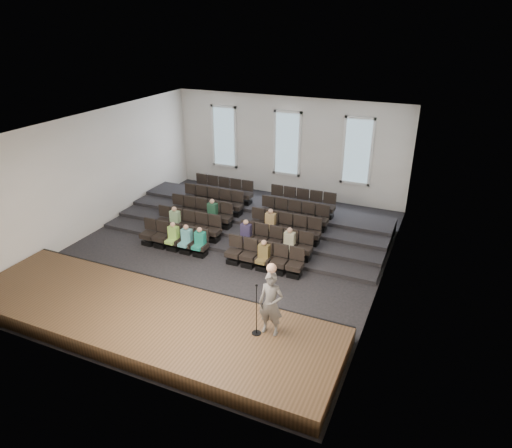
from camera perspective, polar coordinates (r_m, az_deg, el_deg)
The scene contains 14 objects.
ground at distance 18.01m, azimuth -3.99°, elevation -3.55°, with size 14.00×14.00×0.00m, color black.
ceiling at distance 16.26m, azimuth -4.51°, elevation 12.21°, with size 12.00×14.00×0.02m, color white.
wall_back at distance 23.11m, azimuth 3.96°, elevation 9.55°, with size 12.00×0.04×5.00m, color silver.
wall_front at distance 11.87m, azimuth -20.25°, elevation -7.35°, with size 12.00×0.04×5.00m, color silver.
wall_left at distance 20.37m, azimuth -19.51°, elevation 6.10°, with size 0.04×14.00×5.00m, color silver.
wall_right at distance 15.29m, azimuth 16.18°, elevation 0.56°, with size 0.04×14.00×5.00m, color silver.
stage at distance 14.26m, azimuth -13.67°, elevation -11.45°, with size 11.80×3.60×0.50m, color #503722.
stage_lip at distance 15.43m, azimuth -9.76°, elevation -8.04°, with size 11.80×0.06×0.52m, color black.
risers at distance 20.49m, azimuth 0.07°, elevation 0.76°, with size 11.80×4.80×0.60m.
seating_rows at distance 18.94m, azimuth -1.91°, elevation 0.28°, with size 6.80×4.70×1.67m.
windows at distance 22.99m, azimuth 3.91°, elevation 9.99°, with size 8.44×0.10×3.24m.
audience at distance 17.88m, azimuth -4.16°, elevation -0.91°, with size 5.45×2.64×1.10m.
speaker at distance 12.42m, azimuth 1.88°, elevation -9.95°, with size 0.68×0.45×1.88m, color #5A5855.
mic_stand at distance 12.65m, azimuth 0.06°, elevation -11.82°, with size 0.27×0.27×1.59m.
Camera 1 is at (7.52, -14.00, 8.48)m, focal length 32.00 mm.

